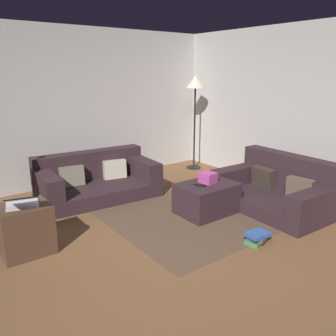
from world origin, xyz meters
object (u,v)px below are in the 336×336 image
couch_right (278,189)px  couch_left (96,180)px  ottoman (207,198)px  corner_lamp (195,89)px  book_stack (257,237)px  tv_remote (200,185)px  laptop (22,202)px  side_table (25,229)px  gift_box (208,178)px

couch_right → couch_left: bearing=45.5°
ottoman → corner_lamp: 2.65m
couch_left → book_stack: (0.79, -2.52, -0.19)m
tv_remote → ottoman: bearing=-22.8°
laptop → side_table: bearing=76.4°
ottoman → couch_left: bearing=121.2°
couch_left → gift_box: (0.97, -1.49, 0.23)m
tv_remote → corner_lamp: corner_lamp is taller
corner_lamp → side_table: bearing=-158.0°
couch_left → tv_remote: 1.73m
ottoman → side_table: (-2.30, 0.36, 0.06)m
couch_right → corner_lamp: corner_lamp is taller
couch_right → ottoman: 1.06m
side_table → corner_lamp: (3.66, 1.48, 1.28)m
couch_left → couch_right: couch_right is taller
laptop → corner_lamp: bearing=22.8°
couch_left → corner_lamp: size_ratio=1.00×
couch_right → laptop: bearing=79.1°
ottoman → corner_lamp: (1.36, 1.84, 1.35)m
gift_box → couch_left: bearing=123.0°
ottoman → corner_lamp: bearing=53.6°
couch_left → book_stack: 2.65m
tv_remote → couch_left: bearing=93.0°
couch_right → gift_box: size_ratio=8.18×
laptop → corner_lamp: corner_lamp is taller
couch_left → laptop: size_ratio=3.82×
gift_box → book_stack: size_ratio=0.61×
gift_box → couch_right: bearing=-28.7°
tv_remote → laptop: 2.20m
tv_remote → side_table: side_table is taller
side_table → corner_lamp: corner_lamp is taller
tv_remote → side_table: 2.19m
corner_lamp → gift_box: bearing=-126.1°
side_table → couch_left: bearing=40.5°
couch_right → gift_box: (-0.91, 0.50, 0.22)m
gift_box → laptop: laptop is taller
side_table → ottoman: bearing=-8.9°
couch_left → corner_lamp: bearing=-168.4°
ottoman → side_table: 2.33m
laptop → book_stack: (2.18, -1.29, -0.53)m
laptop → corner_lamp: 4.10m
tv_remote → couch_right: bearing=-46.6°
ottoman → laptop: 2.37m
gift_box → tv_remote: (-0.19, -0.04, -0.06)m
couch_right → ottoman: size_ratio=2.05×
gift_box → book_stack: (-0.18, -1.03, -0.42)m
laptop → gift_box: bearing=-6.3°
couch_left → laptop: bearing=45.5°
couch_right → book_stack: (-1.09, -0.53, -0.20)m
gift_box → tv_remote: gift_box is taller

